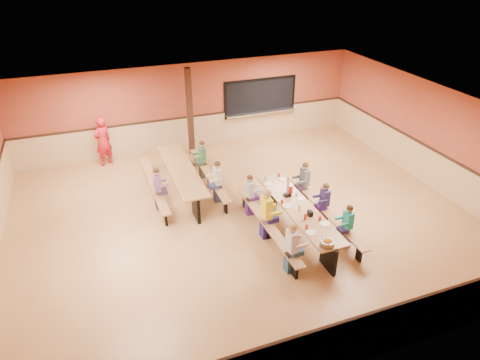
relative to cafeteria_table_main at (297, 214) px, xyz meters
name	(u,v)px	position (x,y,z in m)	size (l,w,h in m)	color
ground	(241,217)	(-1.10, 1.07, -0.53)	(12.00, 12.00, 0.00)	#A36D3E
room_envelope	(241,195)	(-1.10, 1.07, 0.16)	(12.04, 10.04, 3.02)	#9B432D
kitchen_pass_through	(260,99)	(1.50, 6.03, 0.96)	(2.78, 0.28, 1.38)	black
structural_post	(190,112)	(-1.30, 5.47, 0.97)	(0.18, 0.18, 3.00)	black
cafeteria_table_main	(297,214)	(0.00, 0.00, 0.00)	(1.91, 3.70, 0.74)	#9D683E
cafeteria_table_second	(182,175)	(-2.24, 3.00, 0.00)	(1.91, 3.70, 0.74)	#9D683E
seated_child_white_left	(291,248)	(-0.83, -1.31, 0.10)	(0.39, 0.32, 1.25)	silver
seated_adult_yellow	(266,214)	(-0.83, 0.05, 0.14)	(0.43, 0.35, 1.34)	yellow
seated_child_grey_left	(250,195)	(-0.83, 1.16, 0.06)	(0.35, 0.29, 1.17)	#B1B1B1
seated_child_teal_right	(347,226)	(0.82, -0.97, 0.05)	(0.34, 0.28, 1.14)	teal
seated_child_navy_right	(324,204)	(0.82, 0.10, 0.05)	(0.34, 0.28, 1.16)	navy
seated_child_char_right	(304,183)	(0.82, 1.20, 0.09)	(0.38, 0.31, 1.23)	#4E5558
seated_child_purple_sec	(158,189)	(-3.07, 2.33, 0.08)	(0.37, 0.30, 1.21)	#805181
seated_child_green_sec	(203,160)	(-1.42, 3.64, 0.08)	(0.37, 0.30, 1.21)	#357145
seated_child_tan_sec	(218,182)	(-1.42, 2.10, 0.09)	(0.38, 0.31, 1.23)	beige
standing_woman	(103,141)	(-4.21, 5.62, 0.30)	(0.60, 0.40, 1.65)	red
punch_pitcher	(290,189)	(0.11, 0.69, 0.32)	(0.16, 0.16, 0.22)	red
chip_bowl	(327,242)	(-0.13, -1.62, 0.29)	(0.32, 0.32, 0.15)	orange
napkin_dispenser	(310,213)	(0.08, -0.47, 0.28)	(0.10, 0.14, 0.13)	black
condiment_mustard	(299,208)	(-0.05, -0.18, 0.30)	(0.06, 0.06, 0.17)	yellow
condiment_ketchup	(305,217)	(-0.12, -0.59, 0.30)	(0.06, 0.06, 0.17)	#B2140F
table_paddle	(288,191)	(-0.03, 0.55, 0.35)	(0.16, 0.16, 0.56)	black
place_settings	(298,205)	(0.00, 0.00, 0.27)	(0.65, 3.30, 0.11)	beige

